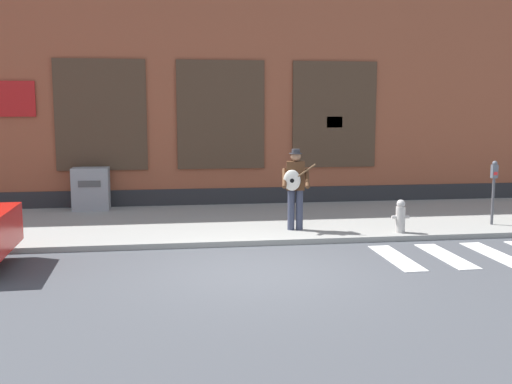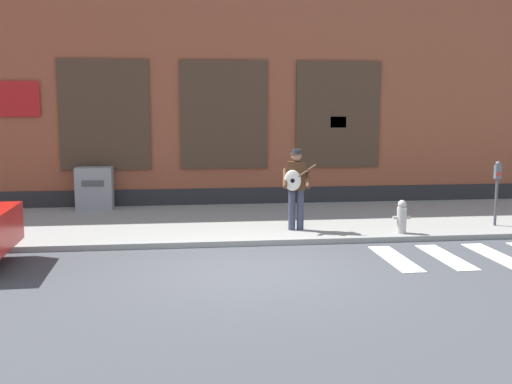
# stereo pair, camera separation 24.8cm
# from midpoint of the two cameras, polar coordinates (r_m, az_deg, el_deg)

# --- Properties ---
(ground_plane) EXTENTS (160.00, 160.00, 0.00)m
(ground_plane) POSITION_cam_midpoint_polar(r_m,az_deg,el_deg) (10.09, 0.31, -7.55)
(ground_plane) COLOR #424449
(sidewalk) EXTENTS (28.00, 4.62, 0.11)m
(sidewalk) POSITION_cam_midpoint_polar(r_m,az_deg,el_deg) (14.06, -1.82, -2.86)
(sidewalk) COLOR gray
(sidewalk) RESTS_ON ground
(building_backdrop) EXTENTS (28.00, 4.06, 7.32)m
(building_backdrop) POSITION_cam_midpoint_polar(r_m,az_deg,el_deg) (18.13, -3.12, 11.00)
(building_backdrop) COLOR brown
(building_backdrop) RESTS_ON ground
(busker) EXTENTS (0.72, 0.60, 1.74)m
(busker) POSITION_cam_midpoint_polar(r_m,az_deg,el_deg) (12.72, 4.37, 0.72)
(busker) COLOR #33384C
(busker) RESTS_ON sidewalk
(parking_meter) EXTENTS (0.13, 0.11, 1.44)m
(parking_meter) POSITION_cam_midpoint_polar(r_m,az_deg,el_deg) (14.28, 22.44, 0.76)
(parking_meter) COLOR #47474C
(parking_meter) RESTS_ON sidewalk
(utility_box) EXTENTS (0.92, 0.57, 1.09)m
(utility_box) POSITION_cam_midpoint_polar(r_m,az_deg,el_deg) (15.89, -14.69, 0.33)
(utility_box) COLOR gray
(utility_box) RESTS_ON sidewalk
(fire_hydrant) EXTENTS (0.38, 0.20, 0.70)m
(fire_hydrant) POSITION_cam_midpoint_polar(r_m,az_deg,el_deg) (12.87, 14.24, -2.31)
(fire_hydrant) COLOR #B2ADA8
(fire_hydrant) RESTS_ON sidewalk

